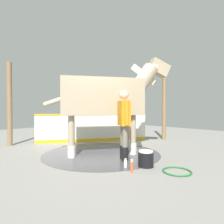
{
  "coord_description": "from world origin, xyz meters",
  "views": [
    {
      "loc": [
        -3.62,
        -4.15,
        1.27
      ],
      "look_at": [
        -0.06,
        -0.65,
        1.15
      ],
      "focal_mm": 31.08,
      "sensor_mm": 36.0,
      "label": 1
    }
  ],
  "objects_px": {
    "handler": "(124,120)",
    "wash_bucket": "(146,159)",
    "horse": "(106,98)",
    "bottle_shampoo": "(126,163)",
    "bottle_spray": "(132,166)",
    "hose_coil": "(177,171)"
  },
  "relations": [
    {
      "from": "horse",
      "to": "bottle_spray",
      "type": "bearing_deg",
      "value": -83.39
    },
    {
      "from": "horse",
      "to": "handler",
      "type": "height_order",
      "value": "horse"
    },
    {
      "from": "wash_bucket",
      "to": "handler",
      "type": "bearing_deg",
      "value": 83.89
    },
    {
      "from": "wash_bucket",
      "to": "bottle_shampoo",
      "type": "relative_size",
      "value": 1.81
    },
    {
      "from": "handler",
      "to": "bottle_shampoo",
      "type": "bearing_deg",
      "value": 80.12
    },
    {
      "from": "handler",
      "to": "bottle_spray",
      "type": "relative_size",
      "value": 6.61
    },
    {
      "from": "handler",
      "to": "bottle_spray",
      "type": "height_order",
      "value": "handler"
    },
    {
      "from": "horse",
      "to": "bottle_spray",
      "type": "height_order",
      "value": "horse"
    },
    {
      "from": "handler",
      "to": "wash_bucket",
      "type": "height_order",
      "value": "handler"
    },
    {
      "from": "handler",
      "to": "bottle_spray",
      "type": "bearing_deg",
      "value": 86.5
    },
    {
      "from": "handler",
      "to": "bottle_shampoo",
      "type": "distance_m",
      "value": 1.07
    },
    {
      "from": "bottle_spray",
      "to": "bottle_shampoo",
      "type": "bearing_deg",
      "value": 62.4
    },
    {
      "from": "horse",
      "to": "wash_bucket",
      "type": "xyz_separation_m",
      "value": [
        -0.25,
        -1.5,
        -1.37
      ]
    },
    {
      "from": "bottle_shampoo",
      "to": "bottle_spray",
      "type": "bearing_deg",
      "value": -117.6
    },
    {
      "from": "horse",
      "to": "wash_bucket",
      "type": "distance_m",
      "value": 2.05
    },
    {
      "from": "handler",
      "to": "hose_coil",
      "type": "relative_size",
      "value": 3.0
    },
    {
      "from": "horse",
      "to": "bottle_shampoo",
      "type": "bearing_deg",
      "value": -83.09
    },
    {
      "from": "hose_coil",
      "to": "handler",
      "type": "bearing_deg",
      "value": 92.39
    },
    {
      "from": "bottle_spray",
      "to": "hose_coil",
      "type": "xyz_separation_m",
      "value": [
        0.63,
        -0.63,
        -0.1
      ]
    },
    {
      "from": "horse",
      "to": "bottle_shampoo",
      "type": "xyz_separation_m",
      "value": [
        -0.6,
        -1.22,
        -1.45
      ]
    },
    {
      "from": "bottle_spray",
      "to": "horse",
      "type": "bearing_deg",
      "value": 63.67
    },
    {
      "from": "horse",
      "to": "handler",
      "type": "relative_size",
      "value": 1.83
    }
  ]
}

